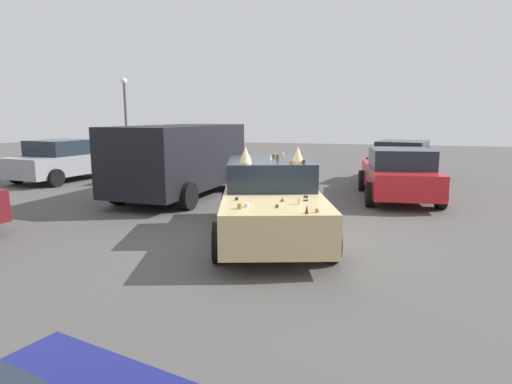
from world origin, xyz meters
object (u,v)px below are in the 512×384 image
Objects in this scene: parked_sedan_row_back_center at (63,161)px; lot_lamp_post at (126,113)px; art_car_decorated at (271,200)px; parked_sedan_near_right at (398,174)px; parked_van_row_back_far at (206,147)px; parked_van_far_left at (180,157)px; parked_sedan_far_left at (403,160)px.

lot_lamp_post is at bearing 8.98° from parked_sedan_row_back_center.
art_car_decorated is 5.46m from parked_sedan_near_right.
parked_sedan_row_back_center is (-2.73, 4.56, -0.39)m from parked_van_row_back_far.
parked_van_row_back_far is at bearing 59.41° from parked_sedan_near_right.
parked_sedan_near_right is at bearing -84.60° from parked_sedan_row_back_center.
parked_van_far_left is at bearing 95.93° from parked_sedan_near_right.
parked_sedan_far_left is at bearing -66.04° from parked_sedan_row_back_center.
parked_sedan_far_left is at bearing 144.95° from art_car_decorated.
parked_sedan_far_left is at bearing -46.88° from parked_van_far_left.
art_car_decorated is 5.01m from parked_van_far_left.
art_car_decorated is 0.92× the size of parked_van_row_back_far.
parked_van_row_back_far reaches higher than parked_sedan_row_back_center.
lot_lamp_post is at bearing -153.57° from art_car_decorated.
art_car_decorated is at bearing 145.70° from parked_sedan_near_right.
lot_lamp_post is (4.96, 11.80, 1.75)m from parked_sedan_near_right.
art_car_decorated is at bearing -136.66° from lot_lamp_post.
parked_van_far_left is at bearing -100.27° from parked_sedan_row_back_center.
parked_van_far_left is 8.36m from parked_sedan_far_left.
art_car_decorated is at bearing -112.37° from parked_sedan_row_back_center.
parked_van_row_back_far is 1.21× the size of parked_sedan_near_right.
parked_van_far_left is 6.28m from parked_sedan_near_right.
parked_sedan_row_back_center reaches higher than parked_sedan_far_left.
parked_van_row_back_far is 7.52m from parked_sedan_far_left.
art_car_decorated is at bearing 174.91° from parked_sedan_far_left.
parked_sedan_near_right is at bearing 135.13° from art_car_decorated.
art_car_decorated is 1.19× the size of lot_lamp_post.
art_car_decorated is 1.17× the size of parked_sedan_row_back_center.
parked_sedan_row_back_center is at bearing 119.22° from parked_sedan_far_left.
parked_sedan_near_right is 1.06× the size of lot_lamp_post.
parked_van_far_left is 1.29× the size of lot_lamp_post.
lot_lamp_post reaches higher than parked_sedan_near_right.
parked_sedan_far_left is (8.80, -2.88, -0.01)m from art_car_decorated.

